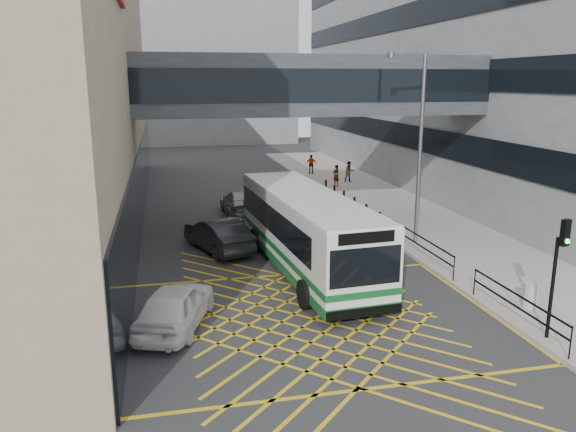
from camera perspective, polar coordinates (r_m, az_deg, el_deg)
ground at (r=19.02m, az=2.66°, el=-10.44°), size 120.00×120.00×0.00m
building_right at (r=49.83m, az=23.35°, el=15.13°), size 24.09×44.00×20.00m
building_far at (r=76.80m, az=-10.93°, el=14.30°), size 28.00×16.00×18.00m
skybridge at (r=29.74m, az=2.36°, el=13.12°), size 20.00×4.10×3.00m
pavement at (r=35.38m, az=10.42°, el=0.87°), size 6.00×54.00×0.16m
box_junction at (r=19.02m, az=2.66°, el=-10.43°), size 12.00×9.00×0.01m
bus at (r=23.18m, az=1.76°, el=-1.37°), size 3.59×11.86×3.28m
car_white at (r=18.51m, az=-11.38°, el=-8.89°), size 3.34×5.06×1.49m
car_dark at (r=26.28m, az=-7.11°, el=-1.90°), size 3.43×5.25×1.53m
car_silver at (r=33.14m, az=-4.78°, el=1.42°), size 2.22×5.05×1.56m
traffic_light at (r=18.23m, az=25.78°, el=-4.22°), size 0.29×0.45×3.73m
street_lamp at (r=26.71m, az=12.97°, el=7.76°), size 2.01×0.51×8.82m
litter_bin at (r=21.07m, az=23.45°, el=-7.41°), size 0.50×0.50×0.87m
kerb_railings at (r=22.50m, az=16.81°, el=-4.76°), size 0.05×12.54×1.00m
bollards at (r=34.30m, az=6.21°, el=1.52°), size 0.14×10.14×0.90m
pedestrian_a at (r=41.37m, az=4.90°, el=4.10°), size 0.77×0.69×1.58m
pedestrian_b at (r=43.32m, az=6.25°, el=4.50°), size 0.78×0.46×1.58m
pedestrian_c at (r=47.00m, az=2.39°, el=5.28°), size 1.04×0.78×1.58m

